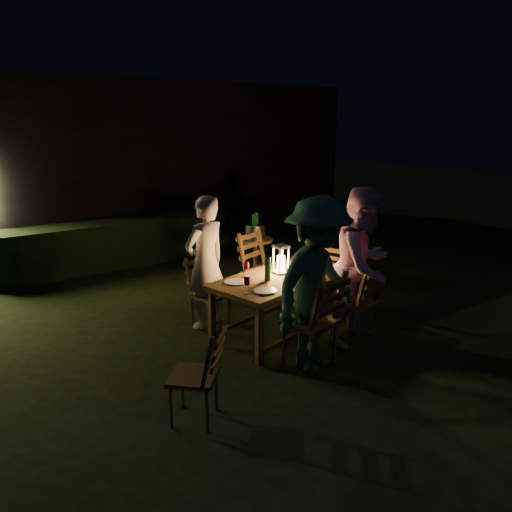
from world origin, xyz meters
TOP-DOWN VIEW (x-y plane):
  - garden_envelope at (-0.01, 6.15)m, footprint 40.00×40.00m
  - dining_table at (0.07, -0.19)m, footprint 1.88×1.24m
  - chair_near_left at (-0.19, -1.04)m, footprint 0.58×0.61m
  - chair_near_right at (0.68, -0.83)m, footprint 0.51×0.53m
  - chair_far_left at (-0.55, 0.46)m, footprint 0.49×0.51m
  - chair_far_right at (0.42, 0.69)m, footprint 0.61×0.63m
  - chair_end at (1.26, 0.10)m, footprint 0.58×0.56m
  - chair_spare at (-1.63, -1.22)m, footprint 0.58×0.58m
  - person_house_side at (-0.56, 0.51)m, footprint 0.67×0.52m
  - person_opp_right at (0.69, -0.88)m, footprint 1.01×0.86m
  - person_opp_left at (-0.18, -1.09)m, footprint 1.28×0.92m
  - lantern at (0.10, -0.13)m, footprint 0.16×0.16m
  - plate_far_left at (-0.52, -0.10)m, footprint 0.25×0.25m
  - plate_near_left at (-0.42, -0.53)m, footprint 0.25×0.25m
  - plate_far_right at (0.45, 0.13)m, footprint 0.25×0.25m
  - plate_near_right at (0.55, -0.30)m, footprint 0.25×0.25m
  - wineglass_a at (-0.29, 0.02)m, footprint 0.06×0.06m
  - wineglass_b at (-0.61, -0.47)m, footprint 0.06×0.06m
  - wineglass_c at (0.42, -0.39)m, footprint 0.06×0.06m
  - wineglass_d at (0.63, 0.13)m, footprint 0.06×0.06m
  - wineglass_e at (0.04, -0.50)m, footprint 0.06×0.06m
  - bottle_table at (-0.18, -0.24)m, footprint 0.07×0.07m
  - napkin_left at (-0.01, -0.53)m, footprint 0.18×0.14m
  - napkin_right at (0.67, -0.35)m, footprint 0.18×0.14m
  - phone at (-0.47, -0.62)m, footprint 0.14×0.07m
  - side_table at (0.89, 1.55)m, footprint 0.53×0.53m
  - ice_bucket at (0.89, 1.55)m, footprint 0.30×0.30m
  - bottle_bucket_a at (0.84, 1.51)m, footprint 0.07×0.07m
  - bottle_bucket_b at (0.94, 1.59)m, footprint 0.07×0.07m

SIDE VIEW (x-z plane):
  - chair_spare at x=-1.63m, z-range -0.18..0.72m
  - chair_far_left at x=-0.55m, z-range -0.18..0.73m
  - chair_end at x=1.26m, z-range -0.19..0.77m
  - chair_near_right at x=0.68m, z-range -0.19..0.78m
  - chair_far_right at x=0.42m, z-range -0.21..0.85m
  - chair_near_left at x=-0.19m, z-range -0.21..0.86m
  - side_table at x=0.89m, z-range 0.27..0.99m
  - dining_table at x=0.07m, z-range 0.29..1.01m
  - phone at x=-0.47m, z-range 0.72..0.73m
  - napkin_left at x=-0.01m, z-range 0.72..0.73m
  - napkin_right at x=0.67m, z-range 0.72..0.73m
  - plate_far_left at x=-0.52m, z-range 0.72..0.74m
  - plate_near_left at x=-0.42m, z-range 0.72..0.74m
  - plate_far_right at x=0.45m, z-range 0.72..0.74m
  - plate_near_right at x=0.55m, z-range 0.72..0.74m
  - wineglass_a at x=-0.29m, z-range 0.72..0.90m
  - wineglass_b at x=-0.61m, z-range 0.72..0.90m
  - wineglass_c at x=0.42m, z-range 0.72..0.90m
  - wineglass_d at x=0.63m, z-range 0.72..0.90m
  - wineglass_e at x=0.04m, z-range 0.72..0.90m
  - person_house_side at x=-0.56m, z-range 0.00..1.64m
  - ice_bucket at x=0.89m, z-range 0.72..0.94m
  - bottle_table at x=-0.18m, z-range 0.72..1.00m
  - bottle_bucket_a at x=0.84m, z-range 0.72..1.04m
  - bottle_bucket_b at x=0.94m, z-range 0.72..1.04m
  - lantern at x=0.10m, z-range 0.70..1.05m
  - person_opp_right at x=0.69m, z-range 0.00..1.79m
  - person_opp_left at x=-0.18m, z-range 0.00..1.79m
  - garden_envelope at x=-0.01m, z-range -0.02..3.18m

